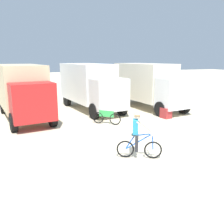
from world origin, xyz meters
The scene contains 7 objects.
ground_plane centered at (0.00, 0.00, 0.00)m, with size 120.00×120.00×0.00m, color beige.
box_truck_tan_camper centered at (-4.04, 8.18, 1.87)m, with size 3.35×7.03×3.35m.
box_truck_avon_van centered at (0.62, 9.27, 1.87)m, with size 3.38×7.03×3.35m.
box_truck_cream_rv centered at (4.92, 8.31, 1.87)m, with size 3.24×7.00×3.35m.
cyclist_orange_shirt centered at (-0.14, 0.05, 0.85)m, with size 1.58×0.85×1.82m.
bicycle_spare centered at (0.35, 5.01, 0.40)m, with size 1.36×1.16×0.97m.
supply_crate centered at (4.40, 5.03, 0.33)m, with size 0.52×0.61×0.66m, color #9E2D2D.
Camera 1 is at (-4.10, -7.60, 3.73)m, focal length 38.24 mm.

